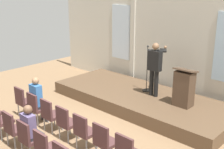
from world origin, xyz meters
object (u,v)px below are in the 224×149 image
Objects in this scene: mic_stand at (147,81)px; chair_r0_c1 at (36,106)px; audience_r0_c1 at (38,98)px; chair_r1_c3 at (28,137)px; chair_r1_c2 at (13,127)px; audience_r1_c3 at (31,128)px; chair_r1_c1 at (0,119)px; lectern at (184,88)px; chair_r0_c0 at (23,100)px; chair_r0_c2 at (50,113)px; chair_r0_c4 at (84,130)px; speaker at (155,66)px; chair_r0_c3 at (66,121)px; chair_r1_c4 at (46,148)px; chair_r0_c5 at (104,140)px.

mic_stand reaches higher than chair_r0_c1.
audience_r0_c1 reaches higher than chair_r1_c3.
chair_r1_c3 is at bearing 0.00° from chair_r1_c2.
chair_r1_c1 is at bearing -176.51° from audience_r1_c3.
audience_r0_c1 is at bearing 141.75° from audience_r1_c3.
mic_stand is 1.57m from lectern.
chair_r0_c0 is 1.36m from chair_r0_c2.
audience_r0_c1 reaches higher than chair_r0_c4.
chair_r0_c2 is at bearing 57.73° from chair_r1_c1.
speaker is at bearing 61.51° from chair_r0_c1.
chair_r0_c2 and chair_r0_c3 have the same top height.
chair_r1_c3 is (0.68, -1.08, 0.00)m from chair_r0_c2.
audience_r0_c1 is 1.47× the size of chair_r1_c3.
speaker is 1.83× the size of chair_r1_c3.
chair_r0_c1 is 1.27m from chair_r1_c2.
lectern is 0.84× the size of audience_r0_c1.
chair_r1_c1 is at bearing -112.17° from speaker.
chair_r0_c0 is at bearing 158.40° from chair_r1_c4.
chair_r1_c4 is (0.68, -1.08, 0.00)m from chair_r0_c3.
chair_r0_c0 and chair_r0_c5 have the same top height.
chair_r0_c5 is at bearing 57.73° from chair_r1_c4.
speaker is 3.49m from chair_r0_c5.
chair_r1_c4 is at bearing 0.00° from chair_r1_c2.
audience_r1_c3 reaches higher than chair_r1_c3.
speaker reaches higher than chair_r0_c1.
chair_r1_c4 is at bearing 0.00° from chair_r1_c3.
chair_r1_c1 is 1.00× the size of chair_r1_c4.
chair_r1_c2 is (-0.68, -1.08, 0.00)m from chair_r0_c3.
chair_r0_c4 is 1.00× the size of chair_r1_c4.
audience_r1_c3 is (0.00, 0.08, 0.19)m from chair_r1_c3.
chair_r0_c3 is at bearing 90.00° from audience_r1_c3.
audience_r1_c3 is (0.68, 0.08, 0.19)m from chair_r1_c2.
chair_r1_c2 is at bearing -173.05° from audience_r1_c3.
chair_r0_c4 is 1.00× the size of chair_r1_c1.
mic_stand reaches higher than chair_r1_c2.
mic_stand is 1.12× the size of audience_r0_c1.
speaker is 1.33× the size of audience_r1_c3.
chair_r0_c4 is (2.04, -0.08, -0.23)m from audience_r0_c1.
speaker reaches higher than chair_r0_c0.
lectern is at bearing 62.76° from chair_r1_c2.
chair_r1_c3 is (-1.50, -4.24, -0.43)m from lectern.
speaker is 1.83× the size of chair_r0_c0.
audience_r1_c3 reaches higher than chair_r0_c5.
audience_r0_c1 reaches higher than chair_r1_c1.
chair_r0_c4 and chair_r1_c1 have the same top height.
chair_r0_c3 is 1.00× the size of chair_r1_c3.
audience_r0_c1 is 1.47× the size of chair_r0_c4.
lectern is 1.23× the size of chair_r0_c0.
chair_r0_c5 is at bearing 0.00° from chair_r0_c4.
lectern reaches higher than chair_r0_c3.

